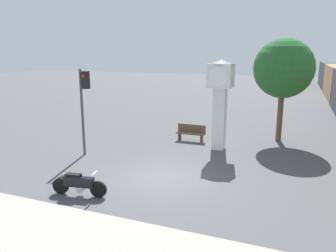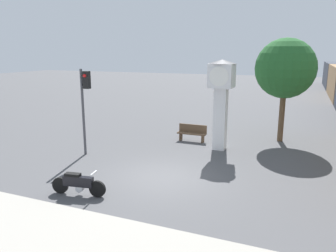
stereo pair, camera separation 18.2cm
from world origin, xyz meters
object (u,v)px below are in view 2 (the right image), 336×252
object	(u,v)px
traffic_light	(85,97)
street_tree	(285,69)
clock_tower	(221,90)
bench	(192,132)
motorcycle	(78,184)

from	to	relation	value
traffic_light	street_tree	size ratio (longest dim) A/B	0.73
clock_tower	bench	size ratio (longest dim) A/B	2.81
traffic_light	motorcycle	bearing A→B (deg)	-58.00
traffic_light	bench	world-z (taller)	traffic_light
motorcycle	bench	xyz separation A→B (m)	(1.41, 8.23, 0.07)
motorcycle	bench	world-z (taller)	bench
street_tree	traffic_light	bearing A→B (deg)	-143.75
clock_tower	traffic_light	distance (m)	6.56
street_tree	clock_tower	bearing A→B (deg)	-134.16
traffic_light	street_tree	xyz separation A→B (m)	(8.40, 6.16, 1.15)
street_tree	bench	bearing A→B (deg)	-157.52
traffic_light	bench	bearing A→B (deg)	47.91
clock_tower	bench	xyz separation A→B (m)	(-1.78, 0.96, -2.51)
motorcycle	traffic_light	size ratio (longest dim) A/B	0.48
motorcycle	street_tree	distance (m)	12.24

